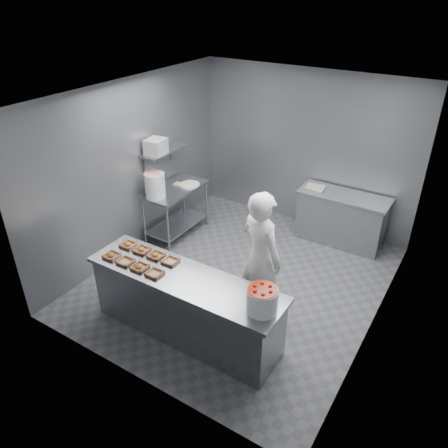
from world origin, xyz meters
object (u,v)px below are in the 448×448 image
at_px(tray_0, 111,255).
at_px(tray_7, 170,261).
at_px(service_counter, 186,305).
at_px(strawberry_tub, 262,299).
at_px(tray_2, 139,267).
at_px(tray_3, 155,273).
at_px(tray_1, 125,261).
at_px(worker, 261,257).
at_px(tray_5, 142,250).
at_px(tray_6, 156,255).
at_px(glaze_bucket, 155,185).
at_px(tray_4, 128,245).
at_px(back_counter, 341,218).
at_px(prep_table, 176,204).
at_px(appliance, 156,146).

relative_size(tray_0, tray_7, 1.00).
relative_size(service_counter, strawberry_tub, 7.49).
bearing_deg(tray_2, tray_3, 0.00).
bearing_deg(tray_1, worker, 34.64).
height_order(tray_5, tray_6, same).
distance_m(tray_1, tray_6, 0.39).
relative_size(tray_0, worker, 0.10).
xyz_separation_m(tray_0, tray_6, (0.48, 0.31, 0.00)).
height_order(tray_5, tray_7, tray_5).
distance_m(service_counter, glaze_bucket, 2.39).
bearing_deg(tray_4, back_counter, 57.75).
bearing_deg(strawberry_tub, back_counter, 93.13).
height_order(prep_table, back_counter, same).
xyz_separation_m(tray_7, strawberry_tub, (1.41, -0.19, 0.13)).
bearing_deg(appliance, worker, -27.65).
distance_m(tray_2, glaze_bucket, 2.04).
relative_size(back_counter, tray_2, 8.01).
distance_m(tray_6, glaze_bucket, 1.79).
height_order(tray_1, tray_2, tray_2).
relative_size(tray_3, tray_7, 1.00).
relative_size(tray_5, strawberry_tub, 0.54).
distance_m(prep_table, tray_0, 2.21).
bearing_deg(prep_table, tray_4, -71.60).
height_order(tray_4, tray_7, tray_4).
height_order(tray_4, appliance, appliance).
xyz_separation_m(back_counter, tray_2, (-1.47, -3.40, 0.47)).
height_order(tray_0, worker, worker).
height_order(prep_table, tray_5, tray_5).
relative_size(tray_2, glaze_bucket, 0.37).
relative_size(back_counter, strawberry_tub, 4.32).
distance_m(prep_table, tray_7, 2.25).
relative_size(tray_1, tray_3, 1.00).
bearing_deg(tray_5, tray_6, 0.00).
relative_size(tray_4, tray_6, 1.00).
relative_size(tray_0, tray_1, 1.00).
distance_m(prep_table, appliance, 1.13).
distance_m(tray_0, tray_4, 0.31).
relative_size(strawberry_tub, glaze_bucket, 0.69).
height_order(tray_3, appliance, appliance).
xyz_separation_m(prep_table, tray_4, (0.60, -1.80, 0.33)).
xyz_separation_m(tray_2, tray_6, (0.00, 0.31, 0.00)).
xyz_separation_m(service_counter, tray_6, (-0.57, 0.15, 0.47)).
relative_size(back_counter, tray_7, 8.01).
bearing_deg(tray_2, worker, 39.67).
distance_m(tray_2, tray_7, 0.39).
bearing_deg(tray_4, tray_1, -51.85).
bearing_deg(tray_4, tray_7, 0.00).
bearing_deg(tray_7, back_counter, 68.33).
bearing_deg(strawberry_tub, tray_7, 172.27).
distance_m(tray_5, tray_6, 0.24).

